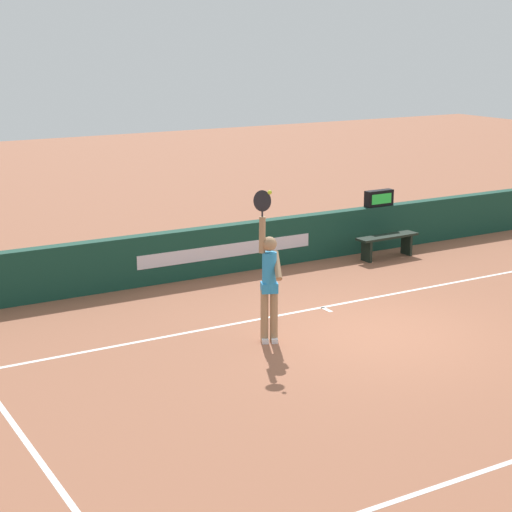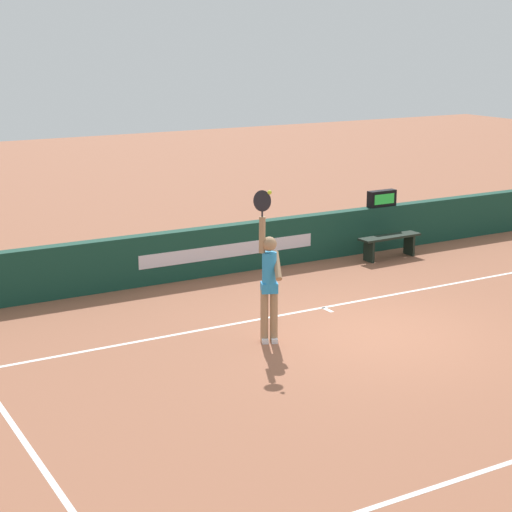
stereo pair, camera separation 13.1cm
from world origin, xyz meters
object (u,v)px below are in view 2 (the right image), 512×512
(tennis_ball, at_px, (270,192))
(courtside_bench_near, at_px, (390,241))
(tennis_player, at_px, (269,280))
(speed_display, at_px, (382,198))

(tennis_ball, bearing_deg, courtside_bench_near, 33.38)
(tennis_player, distance_m, tennis_ball, 1.43)
(tennis_player, bearing_deg, courtside_bench_near, 33.02)
(tennis_player, bearing_deg, tennis_ball, -118.33)
(speed_display, distance_m, tennis_ball, 6.93)
(speed_display, xyz_separation_m, tennis_player, (-5.39, -4.05, -0.16))
(tennis_ball, bearing_deg, tennis_player, 61.67)
(tennis_ball, relative_size, courtside_bench_near, 0.04)
(speed_display, relative_size, courtside_bench_near, 0.46)
(tennis_ball, distance_m, courtside_bench_near, 6.44)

